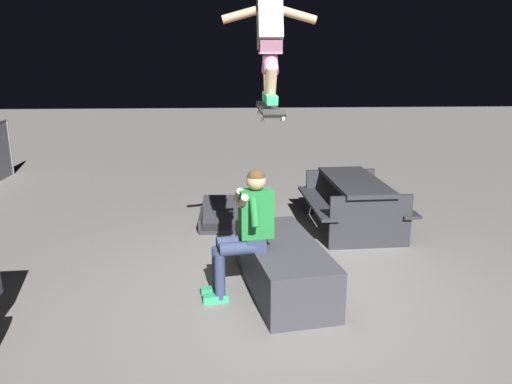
{
  "coord_description": "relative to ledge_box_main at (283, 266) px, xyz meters",
  "views": [
    {
      "loc": [
        -4.77,
        0.62,
        2.46
      ],
      "look_at": [
        0.09,
        0.35,
        1.13
      ],
      "focal_mm": 35.02,
      "sensor_mm": 36.0,
      "label": 1
    }
  ],
  "objects": [
    {
      "name": "skateboard",
      "position": [
        -0.23,
        0.18,
        1.7
      ],
      "size": [
        1.02,
        0.21,
        0.13
      ],
      "color": "black"
    },
    {
      "name": "person_sitting_on_ledge",
      "position": [
        -0.13,
        0.41,
        0.5
      ],
      "size": [
        0.6,
        0.78,
        1.37
      ],
      "color": "#2D3856",
      "rests_on": "ground"
    },
    {
      "name": "ledge_box_main",
      "position": [
        0.0,
        0.0,
        0.0
      ],
      "size": [
        1.85,
        1.01,
        0.53
      ],
      "primitive_type": "cube",
      "rotation": [
        0.0,
        0.0,
        0.17
      ],
      "color": "#38383D",
      "rests_on": "ground"
    },
    {
      "name": "skater_airborne",
      "position": [
        -0.18,
        0.18,
        2.39
      ],
      "size": [
        0.62,
        0.89,
        1.12
      ],
      "color": "#2D9E66"
    },
    {
      "name": "kicker_ramp",
      "position": [
        2.24,
        0.61,
        -0.2
      ],
      "size": [
        1.04,
        0.82,
        0.42
      ],
      "color": "#28282D",
      "rests_on": "ground"
    },
    {
      "name": "ground_plane",
      "position": [
        -0.2,
        -0.05,
        -0.27
      ],
      "size": [
        40.0,
        40.0,
        0.0
      ],
      "primitive_type": "plane",
      "color": "slate"
    },
    {
      "name": "picnic_table_back",
      "position": [
        1.9,
        -1.24,
        0.23
      ],
      "size": [
        1.76,
        1.41,
        0.75
      ],
      "color": "#28282D",
      "rests_on": "ground"
    }
  ]
}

